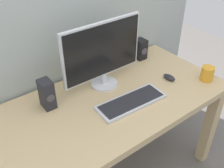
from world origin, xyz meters
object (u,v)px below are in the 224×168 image
at_px(keyboard_primary, 131,102).
at_px(mouse, 169,77).
at_px(coffee_mug, 207,74).
at_px(monitor, 103,53).
at_px(desk, 109,114).
at_px(speaker_left, 47,94).
at_px(speaker_right, 140,49).

bearing_deg(keyboard_primary, mouse, 5.61).
bearing_deg(coffee_mug, monitor, 146.70).
height_order(desk, keyboard_primary, keyboard_primary).
distance_m(keyboard_primary, speaker_left, 0.52).
distance_m(desk, speaker_right, 0.64).
xyz_separation_m(monitor, coffee_mug, (0.61, -0.40, -0.19)).
distance_m(desk, speaker_left, 0.43).
height_order(desk, speaker_left, speaker_left).
xyz_separation_m(desk, mouse, (0.49, -0.07, 0.13)).
relative_size(desk, monitor, 2.72).
distance_m(speaker_right, coffee_mug, 0.55).
xyz_separation_m(monitor, speaker_right, (0.45, 0.12, -0.16)).
bearing_deg(speaker_right, monitor, -165.15).
bearing_deg(speaker_left, coffee_mug, -21.99).
xyz_separation_m(keyboard_primary, speaker_left, (-0.43, 0.29, 0.08)).
bearing_deg(monitor, keyboard_primary, -86.54).
bearing_deg(mouse, desk, 169.87).
height_order(mouse, speaker_right, speaker_right).
xyz_separation_m(desk, speaker_left, (-0.33, 0.18, 0.21)).
relative_size(keyboard_primary, coffee_mug, 4.54).
distance_m(monitor, speaker_right, 0.49).
distance_m(mouse, speaker_left, 0.86).
distance_m(monitor, coffee_mug, 0.76).
bearing_deg(speaker_right, keyboard_primary, -137.57).
bearing_deg(mouse, speaker_left, 160.54).
height_order(monitor, speaker_left, monitor).
bearing_deg(desk, speaker_left, 150.85).
bearing_deg(mouse, monitor, 147.17).
relative_size(speaker_left, coffee_mug, 1.83).
relative_size(mouse, speaker_right, 0.61).
height_order(monitor, mouse, monitor).
xyz_separation_m(speaker_left, coffee_mug, (1.02, -0.41, -0.04)).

